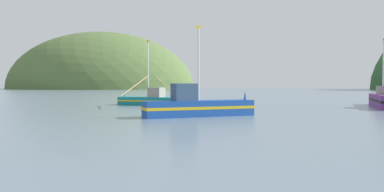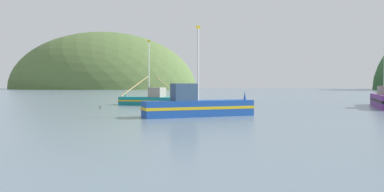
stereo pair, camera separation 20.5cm
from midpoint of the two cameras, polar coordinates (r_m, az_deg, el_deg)
name	(u,v)px [view 2 (the right image)]	position (r m, az deg, el deg)	size (l,w,h in m)	color
hill_mid_left	(104,89)	(235.24, -13.92, 1.12)	(118.64, 94.91, 72.26)	#516B38
fishing_boat_purple	(384,100)	(42.72, 28.66, -0.53)	(4.61, 11.69, 7.34)	#6B2D84
fishing_boat_blue	(197,106)	(26.45, 1.08, -1.63)	(8.30, 5.55, 6.74)	#19479E
fishing_boat_teal	(153,100)	(41.57, -6.16, -0.58)	(8.18, 13.99, 7.58)	#147F84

